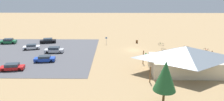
# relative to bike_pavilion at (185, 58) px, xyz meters

# --- Properties ---
(ground) EXTENTS (160.00, 160.00, 0.00)m
(ground) POSITION_rel_bike_pavilion_xyz_m (8.74, -14.79, -2.95)
(ground) COLOR #9E7F56
(ground) RESTS_ON ground
(parking_lot_asphalt) EXTENTS (33.35, 29.66, 0.05)m
(parking_lot_asphalt) POSITION_rel_bike_pavilion_xyz_m (35.38, -11.46, -2.93)
(parking_lot_asphalt) COLOR #4C4C51
(parking_lot_asphalt) RESTS_ON ground
(bike_pavilion) EXTENTS (15.17, 9.71, 5.39)m
(bike_pavilion) POSITION_rel_bike_pavilion_xyz_m (0.00, 0.00, 0.00)
(bike_pavilion) COLOR beige
(bike_pavilion) RESTS_ON ground
(trash_bin) EXTENTS (0.60, 0.60, 0.90)m
(trash_bin) POSITION_rel_bike_pavilion_xyz_m (7.04, -22.09, -2.50)
(trash_bin) COLOR brown
(trash_bin) RESTS_ON ground
(lot_sign) EXTENTS (0.56, 0.08, 2.20)m
(lot_sign) POSITION_rel_bike_pavilion_xyz_m (16.15, -20.75, -1.54)
(lot_sign) COLOR #99999E
(lot_sign) RESTS_ON ground
(pine_center) EXTENTS (3.27, 3.27, 6.57)m
(pine_center) POSITION_rel_bike_pavilion_xyz_m (6.61, 11.72, 1.41)
(pine_center) COLOR brown
(pine_center) RESTS_ON ground
(bicycle_teal_trailside) EXTENTS (1.71, 0.48, 0.75)m
(bicycle_teal_trailside) POSITION_rel_bike_pavilion_xyz_m (-9.37, -12.81, -2.61)
(bicycle_teal_trailside) COLOR black
(bicycle_teal_trailside) RESTS_ON ground
(bicycle_blue_near_porch) EXTENTS (1.71, 0.48, 0.77)m
(bicycle_blue_near_porch) POSITION_rel_bike_pavilion_xyz_m (-7.92, -11.89, -2.60)
(bicycle_blue_near_porch) COLOR black
(bicycle_blue_near_porch) RESTS_ON ground
(bicycle_silver_yard_front) EXTENTS (0.84, 1.53, 0.80)m
(bicycle_silver_yard_front) POSITION_rel_bike_pavilion_xyz_m (0.82, -14.15, -2.58)
(bicycle_silver_yard_front) COLOR black
(bicycle_silver_yard_front) RESTS_ON ground
(bicycle_purple_lone_west) EXTENTS (0.48, 1.73, 0.89)m
(bicycle_purple_lone_west) POSITION_rel_bike_pavilion_xyz_m (-8.11, -5.91, -2.57)
(bicycle_purple_lone_west) COLOR black
(bicycle_purple_lone_west) RESTS_ON ground
(bicycle_yellow_by_bin) EXTENTS (1.74, 0.51, 0.91)m
(bicycle_yellow_by_bin) POSITION_rel_bike_pavilion_xyz_m (-8.92, -10.53, -2.55)
(bicycle_yellow_by_bin) COLOR black
(bicycle_yellow_by_bin) RESTS_ON ground
(bicycle_orange_mid_cluster) EXTENTS (1.68, 0.62, 0.80)m
(bicycle_orange_mid_cluster) POSITION_rel_bike_pavilion_xyz_m (-5.87, -16.53, -2.60)
(bicycle_orange_mid_cluster) COLOR black
(bicycle_orange_mid_cluster) RESTS_ON ground
(bicycle_red_yard_left) EXTENTS (1.05, 1.41, 0.77)m
(bicycle_red_yard_left) POSITION_rel_bike_pavilion_xyz_m (-10.43, -14.35, -2.60)
(bicycle_red_yard_left) COLOR black
(bicycle_red_yard_left) RESTS_ON ground
(bicycle_white_lone_east) EXTENTS (1.66, 0.48, 0.84)m
(bicycle_white_lone_east) POSITION_rel_bike_pavilion_xyz_m (-6.25, -7.04, -2.58)
(bicycle_white_lone_east) COLOR black
(bicycle_white_lone_east) RESTS_ON ground
(bicycle_green_edge_south) EXTENTS (1.48, 1.08, 0.86)m
(bicycle_green_edge_south) POSITION_rel_bike_pavilion_xyz_m (0.28, -19.62, -2.57)
(bicycle_green_edge_south) COLOR black
(bicycle_green_edge_south) RESTS_ON ground
(car_white_by_curb) EXTENTS (4.59, 2.80, 1.34)m
(car_white_by_curb) POSITION_rel_bike_pavilion_xyz_m (36.15, -15.28, -2.23)
(car_white_by_curb) COLOR white
(car_white_by_curb) RESTS_ON parking_lot_asphalt
(car_blue_far_end) EXTENTS (4.74, 2.30, 1.38)m
(car_blue_far_end) POSITION_rel_bike_pavilion_xyz_m (29.51, -5.62, -2.21)
(car_blue_far_end) COLOR #1E42B2
(car_blue_far_end) RESTS_ON parking_lot_asphalt
(car_green_mid_lot) EXTENTS (4.54, 2.35, 1.48)m
(car_green_mid_lot) POSITION_rel_bike_pavilion_xyz_m (45.17, -20.98, -2.18)
(car_green_mid_lot) COLOR #1E6B3D
(car_green_mid_lot) RESTS_ON parking_lot_asphalt
(car_silver_near_entry) EXTENTS (4.82, 2.09, 1.50)m
(car_silver_near_entry) POSITION_rel_bike_pavilion_xyz_m (29.21, -12.33, -2.17)
(car_silver_near_entry) COLOR #BCBCC1
(car_silver_near_entry) RESTS_ON parking_lot_asphalt
(car_red_front_row) EXTENTS (4.84, 2.42, 1.38)m
(car_red_front_row) POSITION_rel_bike_pavilion_xyz_m (34.52, -0.59, -2.22)
(car_red_front_row) COLOR red
(car_red_front_row) RESTS_ON parking_lot_asphalt
(car_black_aisle_side) EXTENTS (4.89, 2.83, 1.41)m
(car_black_aisle_side) POSITION_rel_bike_pavilion_xyz_m (33.67, -21.82, -2.20)
(car_black_aisle_side) COLOR black
(car_black_aisle_side) RESTS_ON parking_lot_asphalt
(visitor_near_lot) EXTENTS (0.39, 0.40, 1.75)m
(visitor_near_lot) POSITION_rel_bike_pavilion_xyz_m (-5.72, -10.98, -2.04)
(visitor_near_lot) COLOR #2D3347
(visitor_near_lot) RESTS_ON ground
(visitor_at_bikes) EXTENTS (0.36, 0.38, 1.76)m
(visitor_at_bikes) POSITION_rel_bike_pavilion_xyz_m (6.47, -7.40, -2.03)
(visitor_at_bikes) COLOR #2D3347
(visitor_at_bikes) RESTS_ON ground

